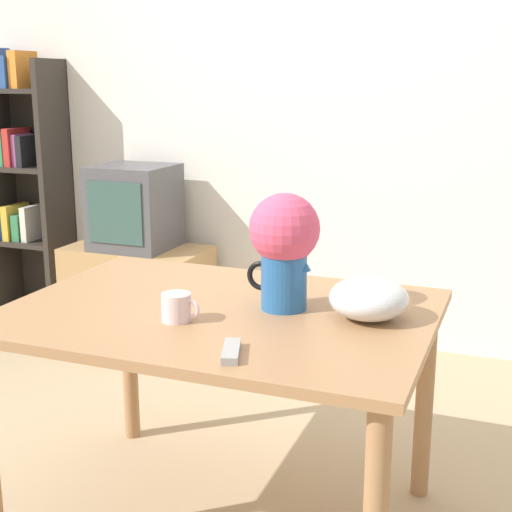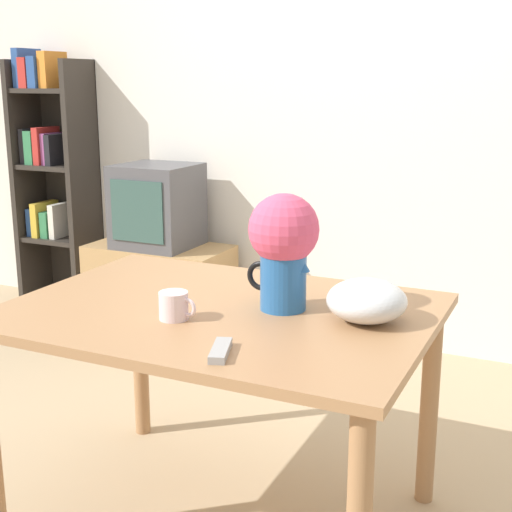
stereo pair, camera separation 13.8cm
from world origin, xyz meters
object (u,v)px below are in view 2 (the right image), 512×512
object	(u,v)px
flower_vase	(284,243)
coffee_mug	(174,306)
white_bowl	(367,301)
tv_set	(157,206)

from	to	relation	value
flower_vase	coffee_mug	distance (m)	0.37
coffee_mug	white_bowl	world-z (taller)	white_bowl
flower_vase	tv_set	distance (m)	1.99
flower_vase	coffee_mug	world-z (taller)	flower_vase
flower_vase	white_bowl	world-z (taller)	flower_vase
flower_vase	coffee_mug	size ratio (longest dim) A/B	3.04
flower_vase	coffee_mug	xyz separation A→B (m)	(-0.24, -0.22, -0.16)
coffee_mug	flower_vase	bearing A→B (deg)	41.86
coffee_mug	white_bowl	distance (m)	0.55
flower_vase	tv_set	size ratio (longest dim) A/B	0.76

